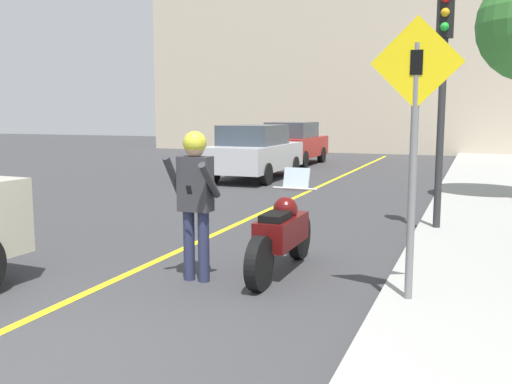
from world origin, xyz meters
The scene contains 9 objects.
ground_plane centered at (0.00, 0.00, 0.00)m, with size 80.00×80.00×0.00m, color #38383A.
road_center_line centered at (-0.60, 6.00, 0.00)m, with size 0.12×36.00×0.01m.
building_backdrop centered at (0.00, 26.00, 4.31)m, with size 28.00×1.20×8.63m.
motorcycle centered at (1.21, 3.41, 0.51)m, with size 0.62×2.23×1.31m.
person_biker centered at (0.35, 2.69, 1.14)m, with size 0.59×0.49×1.84m.
crossing_sign centered at (2.90, 2.52, 1.85)m, with size 0.91×0.08×2.86m.
traffic_light centered at (2.91, 6.50, 2.82)m, with size 0.26×0.30×3.87m.
parked_car_silver centered at (-2.93, 12.98, 0.86)m, with size 1.88×4.20×1.68m.
parked_car_red centered at (-3.39, 18.29, 0.86)m, with size 1.88×4.20×1.68m.
Camera 1 is at (3.51, -3.38, 2.05)m, focal length 40.00 mm.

